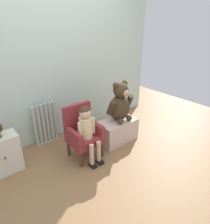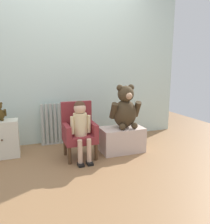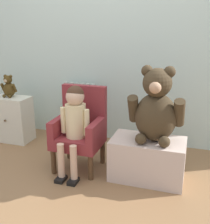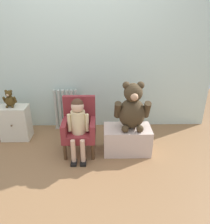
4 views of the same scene
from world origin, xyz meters
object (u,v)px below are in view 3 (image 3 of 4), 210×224
Objects in this scene: child_figure at (75,117)px; low_bench at (147,159)px; small_dresser at (13,119)px; large_teddy_bear at (156,109)px; radiator at (80,111)px; child_armchair at (80,129)px; small_teddy_bear at (9,87)px.

low_bench is at bearing 7.95° from child_figure.
low_bench is (1.53, -0.35, -0.07)m from small_dresser.
small_dresser is at bearing 167.51° from large_teddy_bear.
radiator is 1.06× the size of large_teddy_bear.
radiator is at bearing 143.61° from low_bench.
small_teddy_bear reaches higher than child_armchair.
large_teddy_bear is (0.05, 0.00, 0.43)m from low_bench.
child_figure is 3.18× the size of small_teddy_bear.
large_teddy_bear reaches higher than small_teddy_bear.
small_dresser is 0.68× the size of child_armchair.
child_armchair is (0.93, -0.32, 0.11)m from small_dresser.
child_figure is at bearing -172.05° from low_bench.
large_teddy_bear is (0.64, 0.09, 0.11)m from child_figure.
small_teddy_bear is at bearing 166.90° from low_bench.
small_dresser is 0.82× the size of large_teddy_bear.
radiator is 1.29× the size of small_dresser.
child_armchair is 1.21× the size of low_bench.
child_figure is at bearing -25.10° from small_teddy_bear.
large_teddy_bear is at bearing -2.29° from child_armchair.
child_armchair is 1.03m from small_teddy_bear.
child_armchair is 0.69m from large_teddy_bear.
radiator is 0.88× the size of child_armchair.
large_teddy_bear reaches higher than small_dresser.
radiator is at bearing 22.23° from small_dresser.
radiator is 1.07m from low_bench.
radiator is 0.84× the size of child_figure.
child_armchair is at bearing 177.71° from large_teddy_bear.
child_figure is 1.05m from small_teddy_bear.
child_figure is at bearing -70.50° from radiator.
large_teddy_bear is at bearing -12.67° from small_teddy_bear.
radiator is 1.13m from large_teddy_bear.
radiator is at bearing 21.05° from small_teddy_bear.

